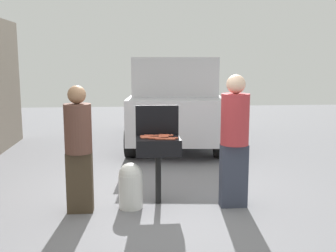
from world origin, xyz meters
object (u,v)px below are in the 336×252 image
at_px(hot_dog_14, 168,136).
at_px(person_left, 79,145).
at_px(hot_dog_5, 164,136).
at_px(parked_minivan, 175,100).
at_px(hot_dog_6, 164,137).
at_px(person_right, 235,136).
at_px(hot_dog_8, 145,136).
at_px(propane_tank, 131,185).
at_px(hot_dog_3, 170,139).
at_px(bbq_grill, 158,148).
at_px(hot_dog_2, 164,135).
at_px(hot_dog_7, 156,138).
at_px(hot_dog_11, 146,138).
at_px(hot_dog_9, 173,138).
at_px(hot_dog_10, 153,138).
at_px(hot_dog_12, 159,135).
at_px(hot_dog_4, 145,137).
at_px(hot_dog_13, 149,136).
at_px(hot_dog_0, 160,139).
at_px(hot_dog_1, 150,136).

height_order(hot_dog_14, person_left, person_left).
xyz_separation_m(hot_dog_5, parked_minivan, (0.58, 4.08, 0.09)).
xyz_separation_m(hot_dog_6, person_right, (0.93, -0.19, 0.03)).
height_order(hot_dog_8, propane_tank, hot_dog_8).
relative_size(hot_dog_3, person_left, 0.08).
relative_size(bbq_grill, hot_dog_8, 7.07).
relative_size(hot_dog_2, propane_tank, 0.21).
bearing_deg(parked_minivan, hot_dog_14, 88.54).
relative_size(hot_dog_7, hot_dog_11, 1.00).
xyz_separation_m(hot_dog_14, parked_minivan, (0.51, 4.03, 0.09)).
bearing_deg(hot_dog_2, hot_dog_9, -67.85).
xyz_separation_m(hot_dog_10, hot_dog_12, (0.09, 0.21, 0.00)).
xyz_separation_m(hot_dog_2, hot_dog_12, (-0.07, -0.03, 0.00)).
bearing_deg(hot_dog_8, hot_dog_4, -92.83).
relative_size(bbq_grill, hot_dog_13, 7.07).
height_order(hot_dog_8, hot_dog_11, same).
xyz_separation_m(person_left, parked_minivan, (1.69, 4.37, 0.13)).
xyz_separation_m(hot_dog_0, person_right, (0.98, -0.06, 0.03)).
distance_m(hot_dog_2, hot_dog_11, 0.31).
bearing_deg(parked_minivan, hot_dog_1, 85.08).
distance_m(hot_dog_7, hot_dog_10, 0.06).
distance_m(hot_dog_7, hot_dog_13, 0.19).
bearing_deg(hot_dog_7, hot_dog_5, 41.18).
height_order(hot_dog_2, parked_minivan, parked_minivan).
xyz_separation_m(hot_dog_12, hot_dog_13, (-0.14, 0.01, 0.00)).
distance_m(propane_tank, person_right, 1.52).
relative_size(person_right, parked_minivan, 0.39).
height_order(hot_dog_1, hot_dog_11, same).
height_order(hot_dog_10, hot_dog_13, same).
xyz_separation_m(hot_dog_8, hot_dog_14, (0.32, 0.01, 0.00)).
distance_m(hot_dog_12, person_right, 1.03).
relative_size(hot_dog_5, person_left, 0.08).
relative_size(hot_dog_9, parked_minivan, 0.03).
relative_size(hot_dog_8, parked_minivan, 0.03).
bearing_deg(propane_tank, hot_dog_9, 4.69).
bearing_deg(hot_dog_7, hot_dog_13, 118.12).
bearing_deg(hot_dog_0, hot_dog_13, 118.62).
bearing_deg(hot_dog_5, person_right, -15.13).
xyz_separation_m(hot_dog_2, hot_dog_3, (0.06, -0.30, 0.00)).
bearing_deg(hot_dog_3, hot_dog_6, 116.16).
relative_size(hot_dog_2, hot_dog_12, 1.00).
relative_size(hot_dog_12, person_right, 0.07).
xyz_separation_m(bbq_grill, person_left, (-1.03, -0.24, 0.12)).
bearing_deg(hot_dog_1, hot_dog_8, 155.21).
distance_m(hot_dog_6, hot_dog_7, 0.11).
xyz_separation_m(hot_dog_1, person_left, (-0.93, -0.30, -0.04)).
distance_m(hot_dog_5, propane_tank, 0.79).
xyz_separation_m(hot_dog_4, hot_dog_10, (0.11, -0.10, 0.00)).
bearing_deg(hot_dog_12, propane_tank, -147.15).
bearing_deg(hot_dog_1, hot_dog_9, -28.44).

